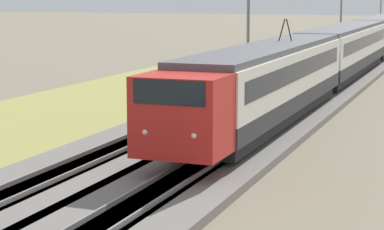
# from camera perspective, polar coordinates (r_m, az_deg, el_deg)

# --- Properties ---
(ballast_main) EXTENTS (240.00, 4.40, 0.30)m
(ballast_main) POSITION_cam_1_polar(r_m,az_deg,el_deg) (57.83, 8.05, 3.24)
(ballast_main) COLOR slate
(ballast_main) RESTS_ON ground
(ballast_adjacent) EXTENTS (240.00, 4.40, 0.30)m
(ballast_adjacent) POSITION_cam_1_polar(r_m,az_deg,el_deg) (57.09, 11.93, 3.05)
(ballast_adjacent) COLOR slate
(ballast_adjacent) RESTS_ON ground
(track_main) EXTENTS (240.00, 1.57, 0.45)m
(track_main) POSITION_cam_1_polar(r_m,az_deg,el_deg) (57.83, 8.05, 3.25)
(track_main) COLOR #4C4238
(track_main) RESTS_ON ground
(track_adjacent) EXTENTS (240.00, 1.57, 0.45)m
(track_adjacent) POSITION_cam_1_polar(r_m,az_deg,el_deg) (57.09, 11.93, 3.06)
(track_adjacent) COLOR #4C4238
(track_adjacent) RESTS_ON ground
(grass_verge) EXTENTS (240.00, 11.90, 0.12)m
(grass_verge) POSITION_cam_1_polar(r_m,az_deg,el_deg) (59.57, 2.03, 3.41)
(grass_verge) COLOR #99934C
(grass_verge) RESTS_ON ground
(passenger_train) EXTENTS (87.79, 3.01, 4.94)m
(passenger_train) POSITION_cam_1_polar(r_m,az_deg,el_deg) (65.83, 13.24, 5.70)
(passenger_train) COLOR red
(passenger_train) RESTS_ON ground
(catenary_mast_mid) EXTENTS (0.22, 2.56, 8.74)m
(catenary_mast_mid) POSITION_cam_1_polar(r_m,az_deg,el_deg) (55.10, 4.36, 7.56)
(catenary_mast_mid) COLOR slate
(catenary_mast_mid) RESTS_ON ground
(catenary_mast_far) EXTENTS (0.22, 2.56, 9.25)m
(catenary_mast_far) POSITION_cam_1_polar(r_m,az_deg,el_deg) (93.66, 11.34, 8.29)
(catenary_mast_far) COLOR slate
(catenary_mast_far) RESTS_ON ground
(catenary_mast_distant) EXTENTS (0.22, 2.56, 8.67)m
(catenary_mast_distant) POSITION_cam_1_polar(r_m,az_deg,el_deg) (132.79, 14.22, 8.32)
(catenary_mast_distant) COLOR slate
(catenary_mast_distant) RESTS_ON ground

